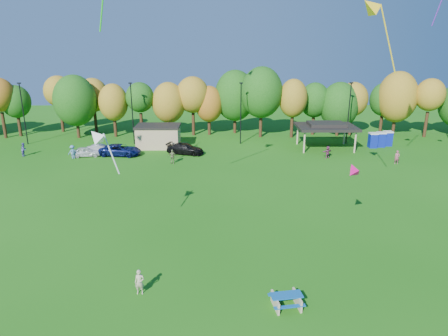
{
  "coord_description": "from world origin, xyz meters",
  "views": [
    {
      "loc": [
        -1.01,
        -18.63,
        14.34
      ],
      "look_at": [
        -0.79,
        6.0,
        6.69
      ],
      "focal_mm": 32.0,
      "sensor_mm": 36.0,
      "label": 1
    }
  ],
  "objects_px": {
    "picnic_table": "(286,300)",
    "car_b": "(101,149)",
    "car_a": "(86,152)",
    "porta_potties": "(380,139)",
    "kite_flyer": "(140,282)",
    "car_d": "(185,149)",
    "car_c": "(120,150)"
  },
  "relations": [
    {
      "from": "kite_flyer",
      "to": "car_b",
      "type": "relative_size",
      "value": 0.4
    },
    {
      "from": "car_b",
      "to": "car_a",
      "type": "bearing_deg",
      "value": 123.55
    },
    {
      "from": "picnic_table",
      "to": "car_b",
      "type": "xyz_separation_m",
      "value": [
        -20.06,
        33.51,
        0.2
      ]
    },
    {
      "from": "picnic_table",
      "to": "car_c",
      "type": "distance_m",
      "value": 36.9
    },
    {
      "from": "picnic_table",
      "to": "kite_flyer",
      "type": "bearing_deg",
      "value": 162.26
    },
    {
      "from": "car_c",
      "to": "car_d",
      "type": "distance_m",
      "value": 8.71
    },
    {
      "from": "porta_potties",
      "to": "car_d",
      "type": "xyz_separation_m",
      "value": [
        -28.17,
        -3.84,
        -0.36
      ]
    },
    {
      "from": "porta_potties",
      "to": "kite_flyer",
      "type": "height_order",
      "value": "porta_potties"
    },
    {
      "from": "car_c",
      "to": "car_b",
      "type": "bearing_deg",
      "value": 79.76
    },
    {
      "from": "car_a",
      "to": "car_c",
      "type": "distance_m",
      "value": 4.49
    },
    {
      "from": "porta_potties",
      "to": "picnic_table",
      "type": "bearing_deg",
      "value": -117.86
    },
    {
      "from": "porta_potties",
      "to": "car_a",
      "type": "relative_size",
      "value": 0.98
    },
    {
      "from": "car_c",
      "to": "car_a",
      "type": "bearing_deg",
      "value": 102.81
    },
    {
      "from": "car_d",
      "to": "car_b",
      "type": "bearing_deg",
      "value": 105.38
    },
    {
      "from": "picnic_table",
      "to": "car_a",
      "type": "distance_m",
      "value": 38.78
    },
    {
      "from": "car_b",
      "to": "car_d",
      "type": "relative_size",
      "value": 0.78
    },
    {
      "from": "porta_potties",
      "to": "picnic_table",
      "type": "relative_size",
      "value": 1.86
    },
    {
      "from": "porta_potties",
      "to": "car_b",
      "type": "distance_m",
      "value": 39.87
    },
    {
      "from": "picnic_table",
      "to": "car_b",
      "type": "height_order",
      "value": "car_b"
    },
    {
      "from": "picnic_table",
      "to": "car_b",
      "type": "distance_m",
      "value": 39.06
    },
    {
      "from": "porta_potties",
      "to": "picnic_table",
      "type": "distance_m",
      "value": 42.04
    },
    {
      "from": "kite_flyer",
      "to": "car_d",
      "type": "distance_m",
      "value": 32.0
    },
    {
      "from": "car_b",
      "to": "car_c",
      "type": "relative_size",
      "value": 0.73
    },
    {
      "from": "kite_flyer",
      "to": "car_a",
      "type": "distance_m",
      "value": 33.51
    },
    {
      "from": "kite_flyer",
      "to": "picnic_table",
      "type": "bearing_deg",
      "value": -8.43
    },
    {
      "from": "porta_potties",
      "to": "kite_flyer",
      "type": "distance_m",
      "value": 45.62
    },
    {
      "from": "picnic_table",
      "to": "car_a",
      "type": "height_order",
      "value": "car_a"
    },
    {
      "from": "car_a",
      "to": "car_d",
      "type": "distance_m",
      "value": 13.19
    },
    {
      "from": "car_a",
      "to": "car_c",
      "type": "bearing_deg",
      "value": -93.81
    },
    {
      "from": "porta_potties",
      "to": "car_a",
      "type": "height_order",
      "value": "porta_potties"
    },
    {
      "from": "car_a",
      "to": "car_b",
      "type": "distance_m",
      "value": 2.1
    },
    {
      "from": "picnic_table",
      "to": "car_a",
      "type": "xyz_separation_m",
      "value": [
        -21.67,
        32.16,
        0.2
      ]
    }
  ]
}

